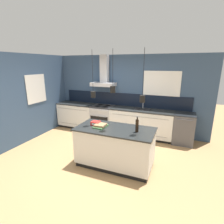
% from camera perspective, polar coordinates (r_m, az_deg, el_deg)
% --- Properties ---
extents(ground_plane, '(16.00, 16.00, 0.00)m').
position_cam_1_polar(ground_plane, '(4.67, -4.72, -14.14)').
color(ground_plane, '#A87F51').
rests_on(ground_plane, ground).
extents(wall_back, '(5.60, 2.36, 2.60)m').
position_cam_1_polar(wall_back, '(6.00, 3.38, 6.31)').
color(wall_back, '#354C6B').
rests_on(wall_back, ground_plane).
extents(wall_left, '(0.08, 3.80, 2.60)m').
position_cam_1_polar(wall_left, '(6.17, -22.60, 4.94)').
color(wall_left, '#354C6B').
rests_on(wall_left, ground_plane).
extents(counter_run_left, '(1.39, 0.64, 0.91)m').
position_cam_1_polar(counter_run_left, '(6.64, -11.22, -0.97)').
color(counter_run_left, black).
rests_on(counter_run_left, ground_plane).
extents(counter_run_sink, '(1.99, 0.64, 1.30)m').
position_cam_1_polar(counter_run_sink, '(5.73, 9.44, -3.53)').
color(counter_run_sink, black).
rests_on(counter_run_sink, ground_plane).
extents(oven_range, '(0.73, 0.66, 0.91)m').
position_cam_1_polar(oven_range, '(6.14, -2.99, -2.10)').
color(oven_range, '#B5B5BA').
rests_on(oven_range, ground_plane).
extents(dishwasher, '(0.58, 0.65, 0.91)m').
position_cam_1_polar(dishwasher, '(5.62, 22.31, -4.98)').
color(dishwasher, '#4C4C51').
rests_on(dishwasher, ground_plane).
extents(kitchen_island, '(1.76, 0.87, 0.91)m').
position_cam_1_polar(kitchen_island, '(4.10, 0.92, -11.28)').
color(kitchen_island, black).
rests_on(kitchen_island, ground_plane).
extents(bottle_on_island, '(0.07, 0.07, 0.34)m').
position_cam_1_polar(bottle_on_island, '(3.71, 8.17, -4.43)').
color(bottle_on_island, black).
rests_on(bottle_on_island, kitchen_island).
extents(book_stack, '(0.26, 0.35, 0.07)m').
position_cam_1_polar(book_stack, '(4.00, -3.75, -4.48)').
color(book_stack, '#4C7F4C').
rests_on(book_stack, kitchen_island).
extents(red_supply_box, '(0.20, 0.17, 0.09)m').
position_cam_1_polar(red_supply_box, '(4.14, -5.32, -3.66)').
color(red_supply_box, red).
rests_on(red_supply_box, kitchen_island).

